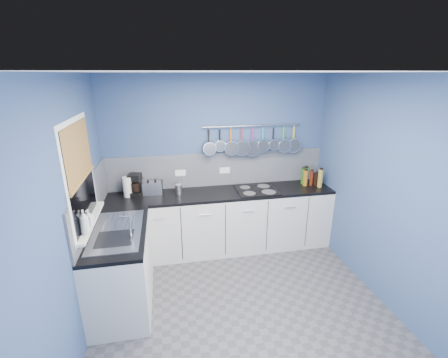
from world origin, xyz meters
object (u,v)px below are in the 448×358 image
object	(u,v)px
soap_bottle_a	(84,222)
canister	(179,189)
coffee_maker	(135,185)
hob	(257,190)
soap_bottle_b	(89,218)
paper_towel	(128,187)
toaster	(152,188)

from	to	relation	value
soap_bottle_a	canister	distance (m)	1.55
soap_bottle_a	coffee_maker	bearing A→B (deg)	74.65
soap_bottle_a	coffee_maker	size ratio (longest dim) A/B	0.80
soap_bottle_a	hob	world-z (taller)	soap_bottle_a
soap_bottle_b	hob	distance (m)	2.28
coffee_maker	paper_towel	bearing A→B (deg)	-153.70
soap_bottle_a	paper_towel	size ratio (longest dim) A/B	0.87
hob	paper_towel	bearing A→B (deg)	176.06
coffee_maker	canister	xyz separation A→B (m)	(0.58, -0.07, -0.08)
toaster	coffee_maker	bearing A→B (deg)	-173.18
toaster	hob	distance (m)	1.48
coffee_maker	hob	bearing A→B (deg)	9.68
soap_bottle_a	soap_bottle_b	xyz separation A→B (m)	(0.00, 0.16, -0.03)
paper_towel	coffee_maker	size ratio (longest dim) A/B	0.91
soap_bottle_b	soap_bottle_a	bearing A→B (deg)	-90.00
coffee_maker	toaster	distance (m)	0.23
paper_towel	toaster	xyz separation A→B (m)	(0.32, 0.04, -0.05)
soap_bottle_a	paper_towel	distance (m)	1.31
paper_towel	coffee_maker	xyz separation A→B (m)	(0.10, 0.02, 0.01)
hob	soap_bottle_a	bearing A→B (deg)	-150.56
paper_towel	hob	size ratio (longest dim) A/B	0.47
toaster	soap_bottle_a	bearing A→B (deg)	-111.49
coffee_maker	toaster	world-z (taller)	coffee_maker
canister	hob	world-z (taller)	canister
soap_bottle_b	canister	bearing A→B (deg)	48.66
soap_bottle_b	toaster	bearing A→B (deg)	63.49
paper_towel	hob	xyz separation A→B (m)	(1.78, -0.12, -0.13)
canister	hob	xyz separation A→B (m)	(1.10, -0.07, -0.06)
hob	toaster	bearing A→B (deg)	173.71
toaster	hob	size ratio (longest dim) A/B	0.47
canister	hob	bearing A→B (deg)	-3.85
soap_bottle_a	hob	distance (m)	2.36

